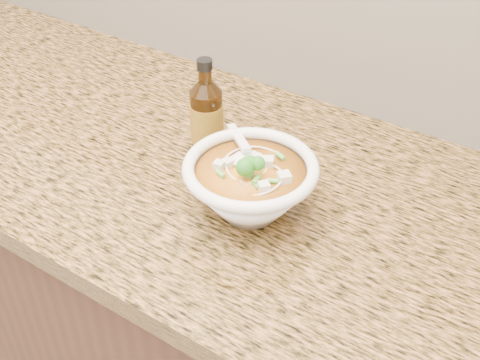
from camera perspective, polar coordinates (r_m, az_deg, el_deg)
The scene contains 4 objects.
cabinet at distance 1.48m, azimuth -5.41°, elevation -11.81°, with size 4.00×0.65×0.86m, color #331C0F.
counter_slab at distance 1.17m, azimuth -6.69°, elevation 2.60°, with size 4.00×0.68×0.04m, color #AB6D3E.
soup_bowl at distance 0.97m, azimuth 0.99°, elevation -0.64°, with size 0.22×0.22×0.12m.
hot_sauce_bottle at distance 1.10m, azimuth -3.18°, elevation 5.97°, with size 0.08×0.08×0.19m.
Camera 1 is at (0.64, 0.96, 1.55)m, focal length 45.00 mm.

